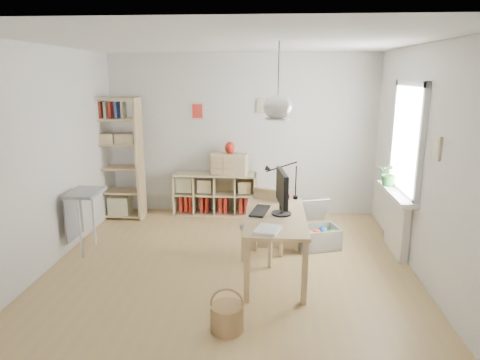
# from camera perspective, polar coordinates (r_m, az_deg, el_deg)

# --- Properties ---
(ground) EXTENTS (4.50, 4.50, 0.00)m
(ground) POSITION_cam_1_polar(r_m,az_deg,el_deg) (5.49, -1.28, -11.44)
(ground) COLOR #A78753
(ground) RESTS_ON ground
(room_shell) EXTENTS (4.50, 4.50, 4.50)m
(room_shell) POSITION_cam_1_polar(r_m,az_deg,el_deg) (4.80, 5.06, 9.67)
(room_shell) COLOR white
(room_shell) RESTS_ON ground
(window_unit) EXTENTS (0.07, 1.16, 1.46)m
(window_unit) POSITION_cam_1_polar(r_m,az_deg,el_deg) (5.87, 21.48, 5.10)
(window_unit) COLOR white
(window_unit) RESTS_ON ground
(radiator) EXTENTS (0.10, 0.80, 0.80)m
(radiator) POSITION_cam_1_polar(r_m,az_deg,el_deg) (6.12, 20.21, -5.56)
(radiator) COLOR white
(radiator) RESTS_ON ground
(windowsill) EXTENTS (0.22, 1.20, 0.06)m
(windowsill) POSITION_cam_1_polar(r_m,az_deg,el_deg) (5.99, 20.10, -1.68)
(windowsill) COLOR white
(windowsill) RESTS_ON radiator
(desk) EXTENTS (0.70, 1.50, 0.75)m
(desk) POSITION_cam_1_polar(r_m,az_deg,el_deg) (5.08, 4.74, -5.62)
(desk) COLOR tan
(desk) RESTS_ON ground
(cube_shelf) EXTENTS (1.40, 0.38, 0.72)m
(cube_shelf) POSITION_cam_1_polar(r_m,az_deg,el_deg) (7.38, -3.48, -2.26)
(cube_shelf) COLOR #D1B689
(cube_shelf) RESTS_ON ground
(tall_bookshelf) EXTENTS (0.80, 0.38, 2.00)m
(tall_bookshelf) POSITION_cam_1_polar(r_m,az_deg,el_deg) (7.30, -16.16, 3.40)
(tall_bookshelf) COLOR tan
(tall_bookshelf) RESTS_ON ground
(side_table) EXTENTS (0.40, 0.55, 0.85)m
(side_table) POSITION_cam_1_polar(r_m,az_deg,el_deg) (6.09, -20.49, -3.04)
(side_table) COLOR gray
(side_table) RESTS_ON ground
(chair) EXTENTS (0.58, 0.58, 0.90)m
(chair) POSITION_cam_1_polar(r_m,az_deg,el_deg) (5.56, 3.32, -5.41)
(chair) COLOR gray
(chair) RESTS_ON ground
(wicker_basket) EXTENTS (0.32, 0.31, 0.43)m
(wicker_basket) POSITION_cam_1_polar(r_m,az_deg,el_deg) (4.21, -1.74, -17.76)
(wicker_basket) COLOR #AB7A4D
(wicker_basket) RESTS_ON ground
(storage_chest) EXTENTS (0.74, 0.79, 0.61)m
(storage_chest) POSITION_cam_1_polar(r_m,az_deg,el_deg) (6.12, 10.11, -6.90)
(storage_chest) COLOR silver
(storage_chest) RESTS_ON ground
(monitor) EXTENTS (0.24, 0.59, 0.52)m
(monitor) POSITION_cam_1_polar(r_m,az_deg,el_deg) (4.98, 5.61, -1.41)
(monitor) COLOR black
(monitor) RESTS_ON desk
(keyboard) EXTENTS (0.25, 0.47, 0.02)m
(keyboard) POSITION_cam_1_polar(r_m,az_deg,el_deg) (5.14, 2.67, -4.12)
(keyboard) COLOR black
(keyboard) RESTS_ON desk
(task_lamp) EXTENTS (0.44, 0.16, 0.47)m
(task_lamp) POSITION_cam_1_polar(r_m,az_deg,el_deg) (5.55, 5.29, 0.53)
(task_lamp) COLOR black
(task_lamp) RESTS_ON desk
(yarn_ball) EXTENTS (0.14, 0.14, 0.14)m
(yarn_ball) POSITION_cam_1_polar(r_m,az_deg,el_deg) (5.53, 5.89, -2.23)
(yarn_ball) COLOR #4C0A0F
(yarn_ball) RESTS_ON desk
(paper_tray) EXTENTS (0.31, 0.35, 0.03)m
(paper_tray) POSITION_cam_1_polar(r_m,az_deg,el_deg) (4.54, 3.73, -6.60)
(paper_tray) COLOR white
(paper_tray) RESTS_ON desk
(drawer_chest) EXTENTS (0.64, 0.36, 0.35)m
(drawer_chest) POSITION_cam_1_polar(r_m,az_deg,el_deg) (7.16, -1.44, 2.17)
(drawer_chest) COLOR #D1B689
(drawer_chest) RESTS_ON cube_shelf
(red_vase) EXTENTS (0.17, 0.17, 0.20)m
(red_vase) POSITION_cam_1_polar(r_m,az_deg,el_deg) (7.11, -1.38, 4.32)
(red_vase) COLOR maroon
(red_vase) RESTS_ON drawer_chest
(potted_plant) EXTENTS (0.40, 0.37, 0.35)m
(potted_plant) POSITION_cam_1_polar(r_m,az_deg,el_deg) (6.20, 19.38, 0.84)
(potted_plant) COLOR #235E23
(potted_plant) RESTS_ON windowsill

